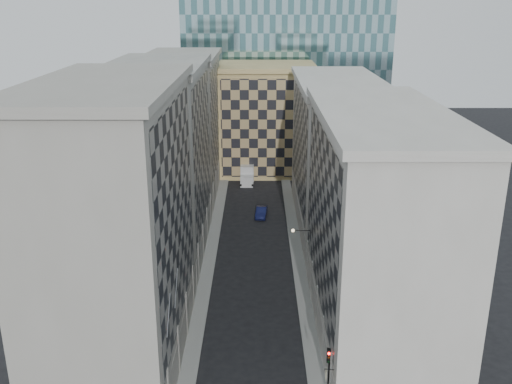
{
  "coord_description": "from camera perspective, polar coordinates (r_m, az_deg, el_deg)",
  "views": [
    {
      "loc": [
        0.45,
        -31.65,
        29.35
      ],
      "look_at": [
        0.33,
        12.55,
        14.38
      ],
      "focal_mm": 40.0,
      "sensor_mm": 36.0,
      "label": 1
    }
  ],
  "objects": [
    {
      "name": "church_tower",
      "position": [
        113.68,
        -0.07,
        17.51
      ],
      "size": [
        7.2,
        7.2,
        51.5
      ],
      "color": "#292420",
      "rests_on": "ground"
    },
    {
      "name": "bracket_lamp",
      "position": [
        60.41,
        3.89,
        -3.87
      ],
      "size": [
        1.98,
        0.36,
        0.36
      ],
      "color": "black",
      "rests_on": "ground"
    },
    {
      "name": "bldg_left_a",
      "position": [
        47.49,
        -13.68,
        -3.5
      ],
      "size": [
        10.8,
        22.8,
        23.7
      ],
      "color": "gray",
      "rests_on": "ground"
    },
    {
      "name": "bldg_right_a",
      "position": [
        51.45,
        11.86,
        -3.41
      ],
      "size": [
        10.8,
        26.8,
        20.7
      ],
      "color": "#B8B3A8",
      "rests_on": "ground"
    },
    {
      "name": "bldg_right_b",
      "position": [
        76.91,
        7.98,
        3.84
      ],
      "size": [
        10.8,
        28.8,
        19.7
      ],
      "color": "#B8B3A8",
      "rests_on": "ground"
    },
    {
      "name": "dark_car",
      "position": [
        80.92,
        0.54,
        -2.02
      ],
      "size": [
        1.88,
        4.35,
        1.39
      ],
      "primitive_type": "imported",
      "rotation": [
        0.0,
        0.0,
        -0.1
      ],
      "color": "#10153D",
      "rests_on": "ground"
    },
    {
      "name": "box_truck",
      "position": [
        95.92,
        -0.88,
        1.7
      ],
      "size": [
        2.3,
        5.42,
        2.95
      ],
      "rotation": [
        0.0,
        0.0,
        -0.02
      ],
      "color": "silver",
      "rests_on": "ground"
    },
    {
      "name": "sidewalk_east",
      "position": [
        68.42,
        4.2,
        -6.67
      ],
      "size": [
        1.5,
        100.0,
        0.15
      ],
      "primitive_type": "cube",
      "color": "#999893",
      "rests_on": "ground"
    },
    {
      "name": "sidewalk_west",
      "position": [
        68.49,
        -4.66,
        -6.66
      ],
      "size": [
        1.5,
        100.0,
        0.15
      ],
      "primitive_type": "cube",
      "color": "#999893",
      "rests_on": "ground"
    },
    {
      "name": "shop_sign",
      "position": [
        43.32,
        7.05,
        -17.53
      ],
      "size": [
        0.71,
        0.62,
        0.69
      ],
      "rotation": [
        0.0,
        0.0,
        -0.11
      ],
      "color": "black",
      "rests_on": "ground"
    },
    {
      "name": "tan_block",
      "position": [
        101.53,
        1.04,
        7.4
      ],
      "size": [
        16.8,
        14.8,
        18.8
      ],
      "color": "tan",
      "rests_on": "ground"
    },
    {
      "name": "traffic_light",
      "position": [
        45.48,
        7.32,
        -16.62
      ],
      "size": [
        0.52,
        0.52,
        4.21
      ],
      "rotation": [
        0.0,
        0.0,
        -0.42
      ],
      "color": "black",
      "rests_on": "sidewalk_east"
    },
    {
      "name": "bldg_left_c",
      "position": [
        89.33,
        -7.18,
        6.6
      ],
      "size": [
        10.8,
        22.8,
        21.7
      ],
      "color": "gray",
      "rests_on": "ground"
    },
    {
      "name": "bldg_left_b",
      "position": [
        68.07,
        -9.44,
        3.1
      ],
      "size": [
        10.8,
        22.8,
        22.7
      ],
      "color": "gray",
      "rests_on": "ground"
    },
    {
      "name": "flagpoles_left",
      "position": [
        43.75,
        -8.35,
        -10.71
      ],
      "size": [
        0.1,
        6.33,
        2.33
      ],
      "color": "gray",
      "rests_on": "ground"
    }
  ]
}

